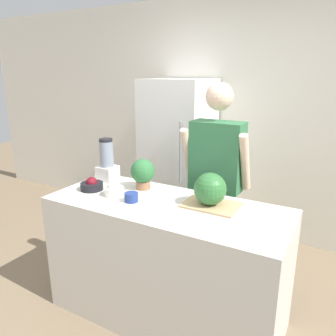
# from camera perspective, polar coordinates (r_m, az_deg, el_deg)

# --- Properties ---
(wall_back) EXTENTS (8.00, 0.06, 2.60)m
(wall_back) POSITION_cam_1_polar(r_m,az_deg,el_deg) (3.72, 12.64, 8.07)
(wall_back) COLOR white
(wall_back) RESTS_ON ground_plane
(counter_island) EXTENTS (1.71, 0.70, 0.93)m
(counter_island) POSITION_cam_1_polar(r_m,az_deg,el_deg) (2.52, -0.41, -15.97)
(counter_island) COLOR beige
(counter_island) RESTS_ON ground_plane
(refrigerator) EXTENTS (0.68, 0.69, 1.75)m
(refrigerator) POSITION_cam_1_polar(r_m,az_deg,el_deg) (3.67, 1.78, 1.54)
(refrigerator) COLOR white
(refrigerator) RESTS_ON ground_plane
(person) EXTENTS (0.57, 0.27, 1.74)m
(person) POSITION_cam_1_polar(r_m,az_deg,el_deg) (2.85, 8.31, -2.59)
(person) COLOR #333338
(person) RESTS_ON ground_plane
(cutting_board) EXTENTS (0.38, 0.27, 0.01)m
(cutting_board) POSITION_cam_1_polar(r_m,az_deg,el_deg) (2.28, 7.52, -6.38)
(cutting_board) COLOR tan
(cutting_board) RESTS_ON counter_island
(watermelon) EXTENTS (0.22, 0.22, 0.22)m
(watermelon) POSITION_cam_1_polar(r_m,az_deg,el_deg) (2.24, 7.34, -3.63)
(watermelon) COLOR #2D6B33
(watermelon) RESTS_ON cutting_board
(bowl_cherries) EXTENTS (0.18, 0.18, 0.10)m
(bowl_cherries) POSITION_cam_1_polar(r_m,az_deg,el_deg) (2.62, -13.13, -2.92)
(bowl_cherries) COLOR black
(bowl_cherries) RESTS_ON counter_island
(bowl_cream) EXTENTS (0.15, 0.15, 0.11)m
(bowl_cream) POSITION_cam_1_polar(r_m,az_deg,el_deg) (2.47, -9.36, -3.75)
(bowl_cream) COLOR white
(bowl_cream) RESTS_ON counter_island
(bowl_small_blue) EXTENTS (0.10, 0.10, 0.06)m
(bowl_small_blue) POSITION_cam_1_polar(r_m,az_deg,el_deg) (2.34, -6.41, -5.07)
(bowl_small_blue) COLOR navy
(bowl_small_blue) RESTS_ON counter_island
(blender) EXTENTS (0.15, 0.15, 0.36)m
(blender) POSITION_cam_1_polar(r_m,az_deg,el_deg) (2.80, -10.58, 1.00)
(blender) COLOR silver
(blender) RESTS_ON counter_island
(potted_plant) EXTENTS (0.19, 0.19, 0.24)m
(potted_plant) POSITION_cam_1_polar(r_m,az_deg,el_deg) (2.56, -4.42, -0.79)
(potted_plant) COLOR #996647
(potted_plant) RESTS_ON counter_island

